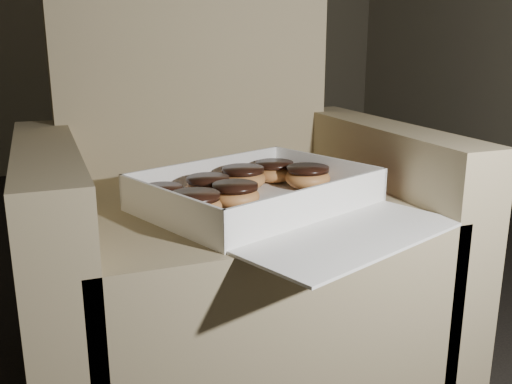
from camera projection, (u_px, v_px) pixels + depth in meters
name	position (u px, v px, depth m)	size (l,w,h in m)	color
armchair	(228.00, 240.00, 1.21)	(0.80, 0.68, 0.84)	#8F7A5B
bakery_box	(273.00, 204.00, 1.03)	(0.54, 0.58, 0.07)	white
donut_a	(208.00, 187.00, 1.08)	(0.09, 0.09, 0.04)	#BB8141
donut_b	(235.00, 195.00, 1.03)	(0.09, 0.09, 0.04)	#BB8141
donut_c	(274.00, 171.00, 1.21)	(0.09, 0.09, 0.04)	#BB8141
donut_d	(162.00, 196.00, 1.02)	(0.08, 0.08, 0.04)	#BB8141
donut_e	(243.00, 178.00, 1.15)	(0.09, 0.09, 0.05)	#BB8141
donut_f	(308.00, 177.00, 1.15)	(0.09, 0.09, 0.05)	#BB8141
donut_g	(195.00, 206.00, 0.96)	(0.09, 0.09, 0.05)	#BB8141
crumb_a	(333.00, 204.00, 1.05)	(0.01, 0.01, 0.00)	black
crumb_b	(210.00, 218.00, 0.96)	(0.01, 0.01, 0.00)	black
crumb_c	(309.00, 205.00, 1.04)	(0.01, 0.01, 0.00)	black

